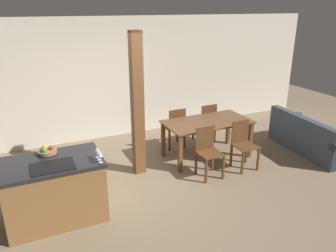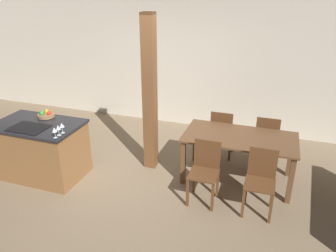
# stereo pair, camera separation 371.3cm
# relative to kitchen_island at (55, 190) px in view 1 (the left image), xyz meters

# --- Properties ---
(ground_plane) EXTENTS (16.00, 16.00, 0.00)m
(ground_plane) POSITION_rel_kitchen_island_xyz_m (1.39, 0.29, -0.46)
(ground_plane) COLOR #847056
(wall_back) EXTENTS (11.20, 0.08, 2.70)m
(wall_back) POSITION_rel_kitchen_island_xyz_m (1.39, 2.82, 0.89)
(wall_back) COLOR silver
(wall_back) RESTS_ON ground_plane
(kitchen_island) EXTENTS (1.36, 0.85, 0.92)m
(kitchen_island) POSITION_rel_kitchen_island_xyz_m (0.00, 0.00, 0.00)
(kitchen_island) COLOR olive
(kitchen_island) RESTS_ON ground_plane
(fruit_bowl) EXTENTS (0.27, 0.27, 0.12)m
(fruit_bowl) POSITION_rel_kitchen_island_xyz_m (-0.02, 0.26, 0.50)
(fruit_bowl) COLOR #99704C
(fruit_bowl) RESTS_ON kitchen_island
(wine_glass_near) EXTENTS (0.07, 0.07, 0.16)m
(wine_glass_near) POSITION_rel_kitchen_island_xyz_m (0.60, -0.35, 0.58)
(wine_glass_near) COLOR silver
(wine_glass_near) RESTS_ON kitchen_island
(wine_glass_middle) EXTENTS (0.07, 0.07, 0.16)m
(wine_glass_middle) POSITION_rel_kitchen_island_xyz_m (0.60, -0.26, 0.58)
(wine_glass_middle) COLOR silver
(wine_glass_middle) RESTS_ON kitchen_island
(wine_glass_far) EXTENTS (0.07, 0.07, 0.16)m
(wine_glass_far) POSITION_rel_kitchen_island_xyz_m (0.60, -0.18, 0.58)
(wine_glass_far) COLOR silver
(wine_glass_far) RESTS_ON kitchen_island
(dining_table) EXTENTS (1.71, 0.89, 0.76)m
(dining_table) POSITION_rel_kitchen_island_xyz_m (3.02, 0.87, 0.20)
(dining_table) COLOR brown
(dining_table) RESTS_ON ground_plane
(dining_chair_near_left) EXTENTS (0.40, 0.40, 0.89)m
(dining_chair_near_left) POSITION_rel_kitchen_island_xyz_m (2.64, 0.19, 0.02)
(dining_chair_near_left) COLOR brown
(dining_chair_near_left) RESTS_ON ground_plane
(dining_chair_near_right) EXTENTS (0.40, 0.40, 0.89)m
(dining_chair_near_right) POSITION_rel_kitchen_island_xyz_m (3.41, 0.19, 0.02)
(dining_chair_near_right) COLOR brown
(dining_chair_near_right) RESTS_ON ground_plane
(dining_chair_far_left) EXTENTS (0.40, 0.40, 0.89)m
(dining_chair_far_left) POSITION_rel_kitchen_island_xyz_m (2.64, 1.55, 0.02)
(dining_chair_far_left) COLOR brown
(dining_chair_far_left) RESTS_ON ground_plane
(dining_chair_far_right) EXTENTS (0.40, 0.40, 0.89)m
(dining_chair_far_right) POSITION_rel_kitchen_island_xyz_m (3.41, 1.55, 0.02)
(dining_chair_far_right) COLOR brown
(dining_chair_far_right) RESTS_ON ground_plane
(couch) EXTENTS (0.93, 1.89, 0.78)m
(couch) POSITION_rel_kitchen_island_xyz_m (5.16, 0.19, -0.19)
(couch) COLOR #3D4C5B
(couch) RESTS_ON ground_plane
(timber_post) EXTENTS (0.19, 0.19, 2.54)m
(timber_post) POSITION_rel_kitchen_island_xyz_m (1.56, 0.83, 0.81)
(timber_post) COLOR brown
(timber_post) RESTS_ON ground_plane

